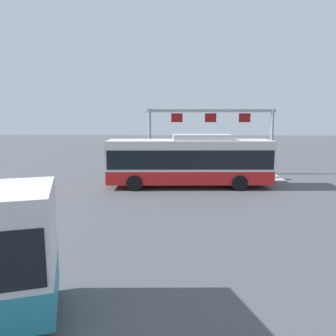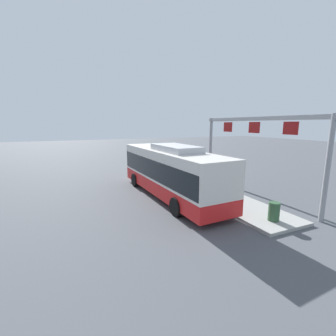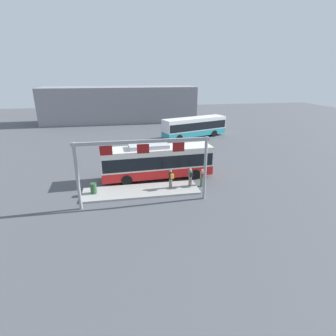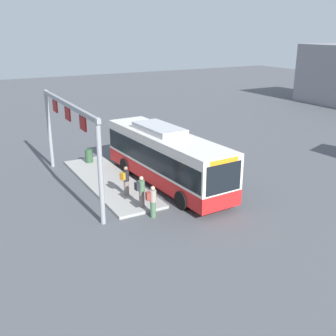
{
  "view_description": "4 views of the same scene",
  "coord_description": "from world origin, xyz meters",
  "px_view_note": "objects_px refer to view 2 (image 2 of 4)",
  "views": [
    {
      "loc": [
        0.41,
        21.76,
        4.65
      ],
      "look_at": [
        1.42,
        -0.96,
        1.1
      ],
      "focal_mm": 35.82,
      "sensor_mm": 36.0,
      "label": 1
    },
    {
      "loc": [
        -13.41,
        6.01,
        4.72
      ],
      "look_at": [
        0.96,
        -0.3,
        1.73
      ],
      "focal_mm": 24.78,
      "sensor_mm": 36.0,
      "label": 2
    },
    {
      "loc": [
        -3.38,
        -23.93,
        9.78
      ],
      "look_at": [
        0.89,
        -0.92,
        1.3
      ],
      "focal_mm": 28.21,
      "sensor_mm": 36.0,
      "label": 3
    },
    {
      "loc": [
        20.04,
        -11.03,
        8.96
      ],
      "look_at": [
        1.44,
        -0.67,
        1.57
      ],
      "focal_mm": 43.32,
      "sensor_mm": 36.0,
      "label": 4
    }
  ],
  "objects_px": {
    "person_waiting_near": "(189,171)",
    "person_waiting_mid": "(202,175)",
    "person_boarding": "(182,170)",
    "bus_main": "(170,170)",
    "trash_bin": "(274,211)"
  },
  "relations": [
    {
      "from": "person_waiting_near",
      "to": "person_waiting_mid",
      "type": "distance_m",
      "value": 1.79
    },
    {
      "from": "person_waiting_mid",
      "to": "person_boarding",
      "type": "bearing_deg",
      "value": -107.95
    },
    {
      "from": "bus_main",
      "to": "person_boarding",
      "type": "xyz_separation_m",
      "value": [
        3.67,
        -2.8,
        -0.92
      ]
    },
    {
      "from": "person_boarding",
      "to": "person_waiting_near",
      "type": "bearing_deg",
      "value": 101.75
    },
    {
      "from": "bus_main",
      "to": "trash_bin",
      "type": "relative_size",
      "value": 11.91
    },
    {
      "from": "person_waiting_mid",
      "to": "trash_bin",
      "type": "bearing_deg",
      "value": 68.02
    },
    {
      "from": "bus_main",
      "to": "person_boarding",
      "type": "distance_m",
      "value": 4.71
    },
    {
      "from": "trash_bin",
      "to": "person_waiting_mid",
      "type": "bearing_deg",
      "value": -0.93
    },
    {
      "from": "bus_main",
      "to": "trash_bin",
      "type": "height_order",
      "value": "bus_main"
    },
    {
      "from": "person_boarding",
      "to": "trash_bin",
      "type": "relative_size",
      "value": 1.86
    },
    {
      "from": "person_waiting_mid",
      "to": "trash_bin",
      "type": "distance_m",
      "value": 6.63
    },
    {
      "from": "bus_main",
      "to": "person_waiting_mid",
      "type": "bearing_deg",
      "value": -78.43
    },
    {
      "from": "bus_main",
      "to": "person_boarding",
      "type": "bearing_deg",
      "value": -40.29
    },
    {
      "from": "person_waiting_near",
      "to": "trash_bin",
      "type": "xyz_separation_m",
      "value": [
        -8.4,
        0.03,
        -0.44
      ]
    },
    {
      "from": "person_waiting_near",
      "to": "person_boarding",
      "type": "bearing_deg",
      "value": -90.16
    }
  ]
}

